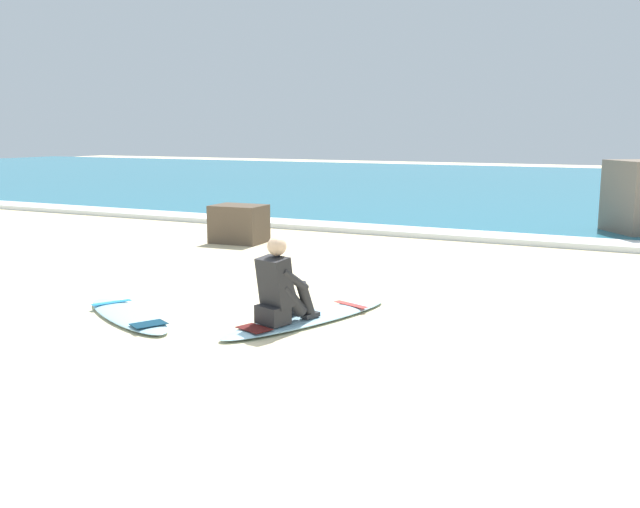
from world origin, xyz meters
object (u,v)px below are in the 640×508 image
(surfboard_main, at_px, (309,318))
(surfboard_spare_near, at_px, (128,315))
(surfer_seated, at_px, (281,289))
(shoreline_rock, at_px, (239,224))

(surfboard_main, relative_size, surfboard_spare_near, 1.27)
(surfboard_main, xyz_separation_m, surfer_seated, (-0.14, -0.39, 0.40))
(shoreline_rock, bearing_deg, surfer_seated, -52.90)
(surfer_seated, relative_size, surfboard_spare_near, 0.48)
(surfboard_spare_near, height_order, shoreline_rock, shoreline_rock)
(surfer_seated, distance_m, surfboard_spare_near, 1.88)
(surfboard_spare_near, bearing_deg, shoreline_rock, 109.68)
(surfer_seated, bearing_deg, surfboard_main, 70.11)
(surfboard_spare_near, bearing_deg, surfer_seated, 13.23)
(surfboard_spare_near, bearing_deg, surfboard_main, 22.71)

